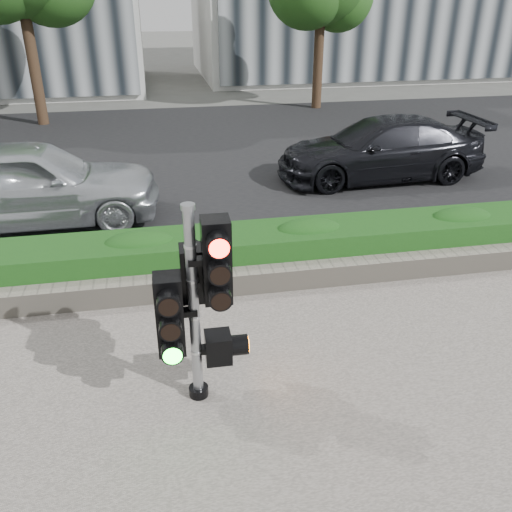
% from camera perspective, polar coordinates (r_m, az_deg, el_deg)
% --- Properties ---
extents(ground, '(120.00, 120.00, 0.00)m').
position_cam_1_polar(ground, '(6.72, -1.19, -12.08)').
color(ground, '#51514C').
rests_on(ground, ground).
extents(road, '(60.00, 13.00, 0.02)m').
position_cam_1_polar(road, '(15.78, -7.48, 10.78)').
color(road, black).
rests_on(road, ground).
extents(curb, '(60.00, 0.25, 0.12)m').
position_cam_1_polar(curb, '(9.34, -4.48, 0.11)').
color(curb, gray).
rests_on(curb, ground).
extents(stone_wall, '(12.00, 0.32, 0.34)m').
position_cam_1_polar(stone_wall, '(8.18, -3.47, -2.80)').
color(stone_wall, gray).
rests_on(stone_wall, sidewalk).
extents(hedge, '(12.00, 1.00, 0.68)m').
position_cam_1_polar(hedge, '(8.67, -4.07, 0.23)').
color(hedge, '#2E7122').
rests_on(hedge, sidewalk).
extents(traffic_signal, '(0.80, 0.58, 2.31)m').
position_cam_1_polar(traffic_signal, '(5.67, -6.33, -4.21)').
color(traffic_signal, black).
rests_on(traffic_signal, sidewalk).
extents(car_silver, '(4.86, 2.01, 1.65)m').
position_cam_1_polar(car_silver, '(11.30, -22.69, 7.12)').
color(car_silver, silver).
rests_on(car_silver, road).
extents(car_dark, '(4.99, 2.13, 1.43)m').
position_cam_1_polar(car_dark, '(13.53, 12.93, 10.93)').
color(car_dark, black).
rests_on(car_dark, road).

